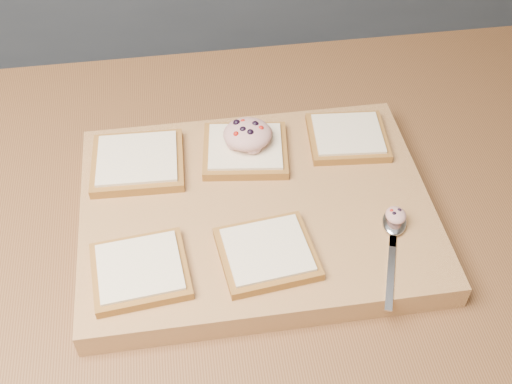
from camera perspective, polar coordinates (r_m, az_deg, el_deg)
cutting_board at (r=0.86m, az=-0.00°, el=-1.71°), size 0.46×0.35×0.04m
bread_far_left at (r=0.90m, az=-10.47°, el=2.66°), size 0.13×0.12×0.02m
bread_far_center at (r=0.90m, az=-0.97°, el=3.78°), size 0.13×0.12×0.02m
bread_far_right at (r=0.93m, az=8.14°, el=4.88°), size 0.12×0.11×0.02m
bread_near_left at (r=0.78m, az=-10.27°, el=-6.85°), size 0.12×0.11×0.02m
bread_near_center at (r=0.78m, az=0.99°, el=-5.43°), size 0.12×0.12×0.02m
tuna_salad_dollop at (r=0.89m, az=-0.76°, el=5.19°), size 0.07×0.06×0.03m
spoon at (r=0.83m, az=12.15°, el=-3.21°), size 0.07×0.15×0.01m
spoon_salad at (r=0.82m, az=12.32°, el=-2.02°), size 0.03×0.03×0.02m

